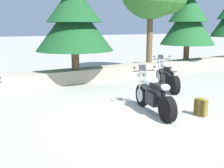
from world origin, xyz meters
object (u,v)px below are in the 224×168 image
(rider_backpack, at_px, (201,106))
(pine_tree_far_left, at_px, (74,17))
(pine_tree_mid_right, at_px, (188,18))
(motorcycle_white_centre, at_px, (153,95))
(motorcycle_silver_far_right, at_px, (167,76))

(rider_backpack, xyz_separation_m, pine_tree_far_left, (-1.11, 5.32, 2.33))
(pine_tree_mid_right, bearing_deg, motorcycle_white_centre, -141.66)
(motorcycle_silver_far_right, bearing_deg, pine_tree_mid_right, 36.67)
(rider_backpack, distance_m, pine_tree_far_left, 5.91)
(pine_tree_far_left, height_order, pine_tree_mid_right, pine_tree_mid_right)
(motorcycle_silver_far_right, relative_size, pine_tree_far_left, 0.53)
(motorcycle_white_centre, height_order, pine_tree_mid_right, pine_tree_mid_right)
(rider_backpack, bearing_deg, pine_tree_far_left, 101.78)
(motorcycle_white_centre, xyz_separation_m, motorcycle_silver_far_right, (2.18, 1.91, 0.00))
(motorcycle_white_centre, distance_m, rider_backpack, 1.23)
(rider_backpack, relative_size, pine_tree_far_left, 0.13)
(motorcycle_white_centre, relative_size, motorcycle_silver_far_right, 1.04)
(motorcycle_silver_far_right, xyz_separation_m, rider_backpack, (-1.30, -2.73, -0.24))
(motorcycle_white_centre, height_order, motorcycle_silver_far_right, same)
(motorcycle_silver_far_right, height_order, pine_tree_far_left, pine_tree_far_left)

